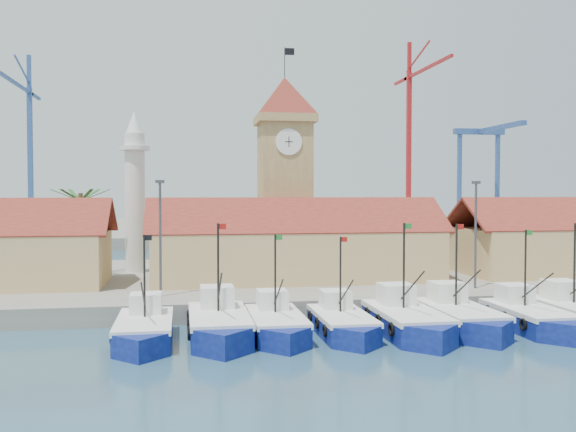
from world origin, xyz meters
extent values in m
plane|color=#1F3F52|center=(0.00, 0.00, 0.00)|extent=(400.00, 400.00, 0.00)
cube|color=gray|center=(0.00, 24.00, 0.75)|extent=(140.00, 32.00, 1.50)
cube|color=gray|center=(0.00, 110.00, 1.00)|extent=(240.00, 80.00, 2.00)
cube|color=#0B1258|center=(-12.75, 3.14, 0.49)|extent=(3.42, 7.74, 1.76)
cube|color=#0B1258|center=(-12.75, -0.73, 0.49)|extent=(3.42, 3.42, 1.76)
cube|color=silver|center=(-12.75, 3.14, 1.37)|extent=(3.49, 7.96, 0.34)
cube|color=silver|center=(-12.75, 5.08, 2.15)|extent=(2.05, 2.15, 1.37)
cylinder|color=black|center=(-12.75, 3.63, 4.11)|extent=(0.14, 0.14, 5.48)
cube|color=black|center=(-12.50, 3.63, 6.65)|extent=(0.49, 0.02, 0.34)
cube|color=#0B1258|center=(-7.99, 3.55, 0.54)|extent=(3.76, 8.52, 1.94)
cube|color=#0B1258|center=(-7.99, -0.71, 0.54)|extent=(3.76, 3.76, 1.94)
cube|color=silver|center=(-7.99, 3.55, 1.51)|extent=(3.84, 8.75, 0.38)
cube|color=silver|center=(-7.99, 5.68, 2.37)|extent=(2.26, 2.37, 1.51)
cylinder|color=black|center=(-7.99, 4.09, 4.52)|extent=(0.15, 0.15, 6.02)
cube|color=#A5140F|center=(-7.72, 4.09, 7.31)|extent=(0.54, 0.02, 0.38)
cube|color=#0B1258|center=(-4.19, 3.46, 0.48)|extent=(3.37, 7.63, 1.73)
cube|color=#0B1258|center=(-4.19, -0.35, 0.48)|extent=(3.37, 3.37, 1.73)
cube|color=silver|center=(-4.19, 3.46, 1.35)|extent=(3.44, 7.84, 0.34)
cube|color=silver|center=(-4.19, 5.37, 2.12)|extent=(2.02, 2.12, 1.35)
cylinder|color=black|center=(-4.19, 3.94, 4.05)|extent=(0.13, 0.13, 5.39)
cube|color=#197226|center=(-3.95, 3.94, 6.55)|extent=(0.48, 0.02, 0.34)
cube|color=#0B1258|center=(0.22, 3.14, 0.47)|extent=(3.29, 7.44, 1.69)
cube|color=#0B1258|center=(0.22, -0.58, 0.47)|extent=(3.29, 3.29, 1.69)
cube|color=silver|center=(0.22, 3.14, 1.32)|extent=(3.35, 7.65, 0.33)
cube|color=silver|center=(0.22, 5.00, 2.07)|extent=(1.97, 2.07, 1.32)
cylinder|color=black|center=(0.22, 3.61, 3.95)|extent=(0.13, 0.13, 5.26)
cube|color=#A5140F|center=(0.46, 3.61, 6.39)|extent=(0.47, 0.02, 0.33)
cube|color=#0B1258|center=(4.56, 2.65, 0.54)|extent=(3.75, 8.48, 1.93)
cube|color=#0B1258|center=(4.56, -1.59, 0.54)|extent=(3.74, 3.74, 1.93)
cube|color=silver|center=(4.56, 2.65, 1.50)|extent=(3.82, 8.71, 0.37)
cube|color=silver|center=(4.56, 4.77, 2.35)|extent=(2.25, 2.35, 1.50)
cylinder|color=black|center=(4.56, 3.19, 4.49)|extent=(0.15, 0.15, 5.99)
cube|color=#197226|center=(4.82, 3.19, 7.28)|extent=(0.54, 0.02, 0.37)
cube|color=#0B1258|center=(8.60, 3.24, 0.53)|extent=(3.69, 8.35, 1.90)
cube|color=#0B1258|center=(8.60, -0.94, 0.53)|extent=(3.69, 3.69, 1.90)
cube|color=silver|center=(8.60, 3.24, 1.48)|extent=(3.76, 8.58, 0.37)
cube|color=silver|center=(8.60, 5.32, 2.32)|extent=(2.21, 2.32, 1.48)
cylinder|color=black|center=(8.60, 3.76, 4.43)|extent=(0.15, 0.15, 5.90)
cube|color=#A5140F|center=(8.87, 3.76, 7.17)|extent=(0.53, 0.02, 0.37)
cube|color=#0B1258|center=(13.54, 2.75, 0.50)|extent=(3.47, 7.85, 1.78)
cube|color=#0B1258|center=(13.54, -1.17, 0.50)|extent=(3.47, 3.47, 1.78)
cube|color=silver|center=(13.54, 2.75, 1.39)|extent=(3.54, 8.07, 0.35)
cube|color=silver|center=(13.54, 4.71, 2.18)|extent=(2.08, 2.18, 1.39)
cylinder|color=black|center=(13.54, 3.25, 4.16)|extent=(0.14, 0.14, 5.55)
cube|color=#197226|center=(13.79, 3.25, 6.74)|extent=(0.50, 0.02, 0.35)
cube|color=silver|center=(17.42, 4.93, 2.32)|extent=(2.21, 2.32, 1.47)
cylinder|color=black|center=(17.42, 3.38, 4.42)|extent=(0.15, 0.15, 5.89)
cube|color=tan|center=(0.00, 20.00, 3.75)|extent=(26.00, 10.00, 4.50)
cube|color=#993426|center=(0.00, 17.50, 7.50)|extent=(27.04, 5.13, 3.21)
cube|color=#993426|center=(0.00, 22.50, 7.50)|extent=(27.04, 5.13, 3.21)
cube|color=tan|center=(0.00, 26.00, 9.00)|extent=(5.00, 5.00, 15.00)
cube|color=tan|center=(0.00, 26.00, 16.90)|extent=(5.80, 5.80, 0.80)
pyramid|color=#993426|center=(0.00, 26.00, 19.20)|extent=(5.80, 5.80, 4.00)
cylinder|color=white|center=(0.00, 23.45, 14.50)|extent=(2.60, 0.15, 2.60)
cube|color=black|center=(0.00, 23.37, 14.50)|extent=(0.08, 0.02, 1.00)
cube|color=black|center=(0.00, 23.37, 14.50)|extent=(0.80, 0.02, 0.08)
cylinder|color=#3F3F44|center=(0.00, 26.00, 22.70)|extent=(0.10, 0.10, 3.00)
cube|color=black|center=(0.50, 26.00, 23.80)|extent=(1.00, 0.03, 0.70)
cylinder|color=silver|center=(-15.00, 28.00, 8.50)|extent=(2.00, 2.00, 14.00)
cylinder|color=silver|center=(-15.00, 28.00, 14.00)|extent=(3.00, 3.00, 0.40)
cone|color=silver|center=(-15.00, 28.00, 16.60)|extent=(1.80, 1.80, 2.40)
cylinder|color=brown|center=(-20.00, 26.00, 5.50)|extent=(0.44, 0.44, 8.00)
cube|color=#1F5C22|center=(-18.60, 26.00, 9.30)|extent=(2.80, 0.35, 1.18)
cube|color=#1F5C22|center=(-19.30, 27.21, 9.30)|extent=(1.71, 2.60, 1.18)
cube|color=#1F5C22|center=(-20.70, 27.21, 9.30)|extent=(1.71, 2.60, 1.18)
cube|color=#1F5C22|center=(-21.40, 26.00, 9.30)|extent=(2.80, 0.35, 1.18)
cube|color=#1F5C22|center=(-20.70, 24.79, 9.30)|extent=(1.71, 2.60, 1.18)
cube|color=#1F5C22|center=(-19.30, 24.79, 9.30)|extent=(1.71, 2.60, 1.18)
cylinder|color=#3F3F44|center=(-12.00, 12.00, 6.00)|extent=(0.20, 0.20, 9.00)
cube|color=#3F3F44|center=(-12.00, 12.00, 10.40)|extent=(0.70, 0.25, 0.25)
cylinder|color=#3F3F44|center=(14.00, 12.00, 6.00)|extent=(0.20, 0.20, 9.00)
cube|color=#3F3F44|center=(14.00, 12.00, 10.40)|extent=(0.70, 0.25, 0.25)
cube|color=#2E4E8E|center=(-42.64, 108.00, 17.08)|extent=(1.00, 1.00, 30.16)
cube|color=#2E4E8E|center=(-42.64, 97.51, 31.16)|extent=(0.60, 26.23, 0.60)
cube|color=#2E4E8E|center=(-42.64, 113.00, 31.16)|extent=(0.60, 10.00, 0.60)
cube|color=#2E4E8E|center=(-42.64, 108.00, 35.66)|extent=(0.80, 0.80, 7.00)
cube|color=#A4191B|center=(42.10, 105.00, 19.70)|extent=(1.00, 1.00, 35.40)
cube|color=#A4191B|center=(42.10, 94.37, 36.40)|extent=(0.60, 26.58, 0.60)
cube|color=#A4191B|center=(42.10, 110.00, 36.40)|extent=(0.60, 10.00, 0.60)
cube|color=#A4191B|center=(42.10, 105.00, 40.90)|extent=(0.80, 0.80, 7.00)
cube|color=#2E4E8E|center=(57.00, 110.00, 13.00)|extent=(0.90, 0.90, 22.00)
cube|color=#2E4E8E|center=(67.00, 110.00, 13.00)|extent=(0.90, 0.90, 22.00)
cube|color=#2E4E8E|center=(62.00, 110.00, 24.50)|extent=(13.00, 1.40, 1.40)
cube|color=#2E4E8E|center=(62.00, 100.00, 24.50)|extent=(1.40, 22.00, 1.00)
camera|label=1|loc=(-10.37, -38.38, 9.57)|focal=40.00mm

